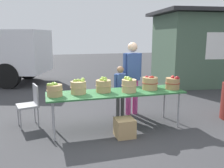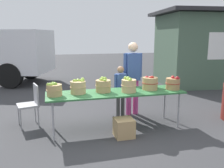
{
  "view_description": "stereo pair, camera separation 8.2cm",
  "coord_description": "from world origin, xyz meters",
  "px_view_note": "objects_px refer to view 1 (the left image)",
  "views": [
    {
      "loc": [
        -1.33,
        -4.4,
        1.84
      ],
      "look_at": [
        0.0,
        0.3,
        0.85
      ],
      "focal_mm": 38.4,
      "sensor_mm": 36.0,
      "label": 1
    },
    {
      "loc": [
        -1.25,
        -4.43,
        1.84
      ],
      "look_at": [
        0.0,
        0.3,
        0.85
      ],
      "focal_mm": 38.4,
      "sensor_mm": 36.0,
      "label": 2
    }
  ],
  "objects_px": {
    "apple_basket_green_2": "(103,86)",
    "vendor_adult": "(132,73)",
    "market_table": "(116,94)",
    "folding_chair": "(31,102)",
    "produce_crate": "(125,128)",
    "apple_basket_green_1": "(78,87)",
    "apple_basket_red_1": "(173,83)",
    "child_customer": "(120,87)",
    "apple_basket_red_0": "(150,83)",
    "apple_basket_green_3": "(129,85)",
    "apple_basket_green_0": "(54,90)"
  },
  "relations": [
    {
      "from": "apple_basket_green_3",
      "to": "apple_basket_red_1",
      "type": "xyz_separation_m",
      "value": [
        0.96,
        0.0,
        -0.01
      ]
    },
    {
      "from": "apple_basket_green_0",
      "to": "folding_chair",
      "type": "height_order",
      "value": "apple_basket_green_0"
    },
    {
      "from": "apple_basket_red_1",
      "to": "vendor_adult",
      "type": "bearing_deg",
      "value": 125.79
    },
    {
      "from": "apple_basket_green_0",
      "to": "folding_chair",
      "type": "relative_size",
      "value": 0.35
    },
    {
      "from": "apple_basket_green_1",
      "to": "vendor_adult",
      "type": "distance_m",
      "value": 1.51
    },
    {
      "from": "child_customer",
      "to": "apple_basket_green_2",
      "type": "bearing_deg",
      "value": 36.2
    },
    {
      "from": "folding_chair",
      "to": "apple_basket_green_2",
      "type": "bearing_deg",
      "value": 56.14
    },
    {
      "from": "apple_basket_red_0",
      "to": "apple_basket_green_2",
      "type": "bearing_deg",
      "value": 177.54
    },
    {
      "from": "apple_basket_green_2",
      "to": "vendor_adult",
      "type": "height_order",
      "value": "vendor_adult"
    },
    {
      "from": "apple_basket_green_0",
      "to": "vendor_adult",
      "type": "height_order",
      "value": "vendor_adult"
    },
    {
      "from": "apple_basket_green_2",
      "to": "produce_crate",
      "type": "height_order",
      "value": "apple_basket_green_2"
    },
    {
      "from": "apple_basket_green_1",
      "to": "apple_basket_red_0",
      "type": "relative_size",
      "value": 0.94
    },
    {
      "from": "child_customer",
      "to": "folding_chair",
      "type": "relative_size",
      "value": 1.37
    },
    {
      "from": "apple_basket_green_2",
      "to": "child_customer",
      "type": "xyz_separation_m",
      "value": [
        0.53,
        0.56,
        -0.19
      ]
    },
    {
      "from": "market_table",
      "to": "folding_chair",
      "type": "distance_m",
      "value": 1.76
    },
    {
      "from": "apple_basket_red_0",
      "to": "child_customer",
      "type": "distance_m",
      "value": 0.78
    },
    {
      "from": "apple_basket_red_1",
      "to": "market_table",
      "type": "bearing_deg",
      "value": 176.37
    },
    {
      "from": "apple_basket_green_2",
      "to": "produce_crate",
      "type": "distance_m",
      "value": 0.92
    },
    {
      "from": "vendor_adult",
      "to": "folding_chair",
      "type": "xyz_separation_m",
      "value": [
        -2.26,
        -0.15,
        -0.49
      ]
    },
    {
      "from": "market_table",
      "to": "folding_chair",
      "type": "xyz_separation_m",
      "value": [
        -1.65,
        0.59,
        -0.21
      ]
    },
    {
      "from": "apple_basket_green_2",
      "to": "apple_basket_green_3",
      "type": "height_order",
      "value": "apple_basket_green_3"
    },
    {
      "from": "vendor_adult",
      "to": "child_customer",
      "type": "relative_size",
      "value": 1.44
    },
    {
      "from": "market_table",
      "to": "apple_basket_green_0",
      "type": "height_order",
      "value": "apple_basket_green_0"
    },
    {
      "from": "apple_basket_green_3",
      "to": "produce_crate",
      "type": "distance_m",
      "value": 0.83
    },
    {
      "from": "folding_chair",
      "to": "produce_crate",
      "type": "height_order",
      "value": "folding_chair"
    },
    {
      "from": "apple_basket_green_1",
      "to": "apple_basket_green_2",
      "type": "relative_size",
      "value": 0.99
    },
    {
      "from": "folding_chair",
      "to": "apple_basket_red_0",
      "type": "bearing_deg",
      "value": 63.27
    },
    {
      "from": "apple_basket_red_1",
      "to": "folding_chair",
      "type": "xyz_separation_m",
      "value": [
        -2.85,
        0.67,
        -0.37
      ]
    },
    {
      "from": "vendor_adult",
      "to": "child_customer",
      "type": "height_order",
      "value": "vendor_adult"
    },
    {
      "from": "apple_basket_red_0",
      "to": "apple_basket_green_0",
      "type": "bearing_deg",
      "value": -178.95
    },
    {
      "from": "market_table",
      "to": "apple_basket_green_0",
      "type": "relative_size",
      "value": 9.04
    },
    {
      "from": "apple_basket_green_1",
      "to": "produce_crate",
      "type": "relative_size",
      "value": 0.9
    },
    {
      "from": "apple_basket_red_0",
      "to": "child_customer",
      "type": "relative_size",
      "value": 0.28
    },
    {
      "from": "vendor_adult",
      "to": "folding_chair",
      "type": "bearing_deg",
      "value": 4.12
    },
    {
      "from": "market_table",
      "to": "apple_basket_red_0",
      "type": "distance_m",
      "value": 0.75
    },
    {
      "from": "apple_basket_green_0",
      "to": "apple_basket_green_3",
      "type": "distance_m",
      "value": 1.43
    },
    {
      "from": "folding_chair",
      "to": "produce_crate",
      "type": "xyz_separation_m",
      "value": [
        1.68,
        -1.05,
        -0.34
      ]
    },
    {
      "from": "apple_basket_green_1",
      "to": "apple_basket_green_3",
      "type": "relative_size",
      "value": 1.01
    },
    {
      "from": "apple_basket_green_1",
      "to": "apple_basket_red_1",
      "type": "xyz_separation_m",
      "value": [
        1.93,
        -0.13,
        -0.0
      ]
    },
    {
      "from": "vendor_adult",
      "to": "produce_crate",
      "type": "xyz_separation_m",
      "value": [
        -0.58,
        -1.2,
        -0.83
      ]
    },
    {
      "from": "apple_basket_red_0",
      "to": "apple_basket_red_1",
      "type": "relative_size",
      "value": 1.09
    },
    {
      "from": "market_table",
      "to": "apple_basket_red_1",
      "type": "xyz_separation_m",
      "value": [
        1.2,
        -0.08,
        0.16
      ]
    },
    {
      "from": "apple_basket_green_2",
      "to": "vendor_adult",
      "type": "xyz_separation_m",
      "value": [
        0.85,
        0.68,
        0.12
      ]
    },
    {
      "from": "folding_chair",
      "to": "apple_basket_red_1",
      "type": "bearing_deg",
      "value": 63.54
    },
    {
      "from": "apple_basket_green_3",
      "to": "market_table",
      "type": "bearing_deg",
      "value": 162.33
    },
    {
      "from": "apple_basket_red_1",
      "to": "child_customer",
      "type": "relative_size",
      "value": 0.26
    },
    {
      "from": "apple_basket_green_2",
      "to": "folding_chair",
      "type": "xyz_separation_m",
      "value": [
        -1.41,
        0.53,
        -0.37
      ]
    },
    {
      "from": "market_table",
      "to": "apple_basket_green_0",
      "type": "distance_m",
      "value": 1.2
    },
    {
      "from": "produce_crate",
      "to": "apple_basket_green_2",
      "type": "bearing_deg",
      "value": 117.56
    },
    {
      "from": "apple_basket_green_1",
      "to": "produce_crate",
      "type": "bearing_deg",
      "value": -33.81
    }
  ]
}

